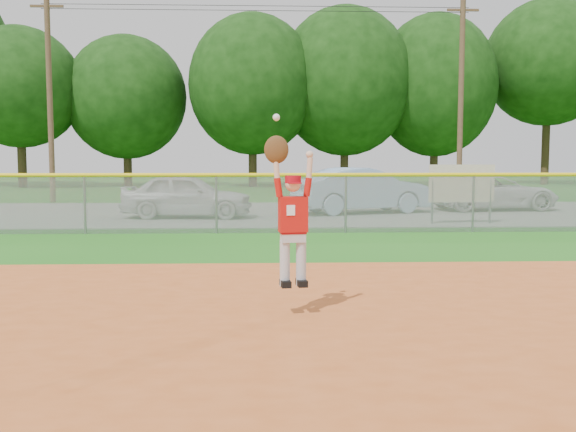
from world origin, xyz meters
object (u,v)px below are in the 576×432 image
object	(u,v)px
car_white_a	(187,196)
ballplayer	(291,212)
car_white_b	(494,193)
sponsor_sign	(462,185)
car_blue	(362,190)

from	to	relation	value
car_white_a	ballplayer	bearing A→B (deg)	-164.08
car_white_b	car_white_a	bearing A→B (deg)	97.04
car_white_a	ballplayer	xyz separation A→B (m)	(2.74, -12.94, 0.55)
car_white_b	sponsor_sign	xyz separation A→B (m)	(-2.75, -4.87, 0.48)
car_blue	ballplayer	size ratio (longest dim) A/B	2.32
car_white_a	car_white_b	xyz separation A→B (m)	(10.93, 2.65, -0.07)
car_white_b	ballplayer	distance (m)	17.62
car_white_b	ballplayer	world-z (taller)	ballplayer
car_white_a	sponsor_sign	size ratio (longest dim) A/B	2.11
car_blue	ballplayer	bearing A→B (deg)	149.30
car_white_b	ballplayer	size ratio (longest dim) A/B	2.23
sponsor_sign	ballplayer	size ratio (longest dim) A/B	0.95
car_white_a	car_blue	bearing A→B (deg)	-71.46
car_blue	sponsor_sign	bearing A→B (deg)	-166.75
car_blue	ballplayer	distance (m)	14.80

